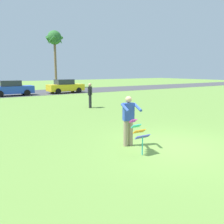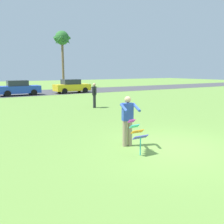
{
  "view_description": "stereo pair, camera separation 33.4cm",
  "coord_description": "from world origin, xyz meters",
  "px_view_note": "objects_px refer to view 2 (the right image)",
  "views": [
    {
      "loc": [
        -6.2,
        -5.51,
        2.57
      ],
      "look_at": [
        -1.17,
        1.95,
        1.05
      ],
      "focal_mm": 39.09,
      "sensor_mm": 36.0,
      "label": 1
    },
    {
      "loc": [
        -5.92,
        -5.69,
        2.57
      ],
      "look_at": [
        -1.17,
        1.95,
        1.05
      ],
      "focal_mm": 39.09,
      "sensor_mm": 36.0,
      "label": 2
    }
  ],
  "objects_px": {
    "kite_held": "(137,132)",
    "parked_car_yellow": "(72,86)",
    "person_walker_near": "(94,95)",
    "palm_tree_centre_far": "(62,40)",
    "person_kite_flyer": "(128,119)",
    "parked_car_blue": "(19,88)"
  },
  "relations": [
    {
      "from": "parked_car_yellow",
      "to": "kite_held",
      "type": "bearing_deg",
      "value": -107.47
    },
    {
      "from": "person_kite_flyer",
      "to": "person_walker_near",
      "type": "bearing_deg",
      "value": 69.33
    },
    {
      "from": "kite_held",
      "to": "parked_car_yellow",
      "type": "distance_m",
      "value": 22.24
    },
    {
      "from": "parked_car_blue",
      "to": "palm_tree_centre_far",
      "type": "height_order",
      "value": "palm_tree_centre_far"
    },
    {
      "from": "parked_car_blue",
      "to": "palm_tree_centre_far",
      "type": "bearing_deg",
      "value": 48.1
    },
    {
      "from": "kite_held",
      "to": "parked_car_yellow",
      "type": "relative_size",
      "value": 0.25
    },
    {
      "from": "parked_car_blue",
      "to": "person_walker_near",
      "type": "bearing_deg",
      "value": -77.2
    },
    {
      "from": "person_kite_flyer",
      "to": "parked_car_blue",
      "type": "bearing_deg",
      "value": 88.57
    },
    {
      "from": "person_kite_flyer",
      "to": "parked_car_blue",
      "type": "height_order",
      "value": "person_kite_flyer"
    },
    {
      "from": "parked_car_yellow",
      "to": "palm_tree_centre_far",
      "type": "xyz_separation_m",
      "value": [
        2.59,
        9.53,
        6.39
      ]
    },
    {
      "from": "person_kite_flyer",
      "to": "palm_tree_centre_far",
      "type": "distance_m",
      "value": 31.89
    },
    {
      "from": "person_kite_flyer",
      "to": "kite_held",
      "type": "relative_size",
      "value": 1.65
    },
    {
      "from": "kite_held",
      "to": "parked_car_blue",
      "type": "height_order",
      "value": "parked_car_blue"
    },
    {
      "from": "kite_held",
      "to": "parked_car_blue",
      "type": "bearing_deg",
      "value": 88.07
    },
    {
      "from": "person_walker_near",
      "to": "person_kite_flyer",
      "type": "bearing_deg",
      "value": -110.67
    },
    {
      "from": "palm_tree_centre_far",
      "to": "parked_car_blue",
      "type": "bearing_deg",
      "value": -131.9
    },
    {
      "from": "parked_car_blue",
      "to": "palm_tree_centre_far",
      "type": "distance_m",
      "value": 14.31
    },
    {
      "from": "parked_car_yellow",
      "to": "palm_tree_centre_far",
      "type": "height_order",
      "value": "palm_tree_centre_far"
    },
    {
      "from": "parked_car_blue",
      "to": "person_walker_near",
      "type": "distance_m",
      "value": 12.19
    },
    {
      "from": "person_walker_near",
      "to": "palm_tree_centre_far",
      "type": "bearing_deg",
      "value": 74.72
    },
    {
      "from": "parked_car_blue",
      "to": "parked_car_yellow",
      "type": "bearing_deg",
      "value": -0.01
    },
    {
      "from": "person_kite_flyer",
      "to": "parked_car_blue",
      "type": "relative_size",
      "value": 0.41
    }
  ]
}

